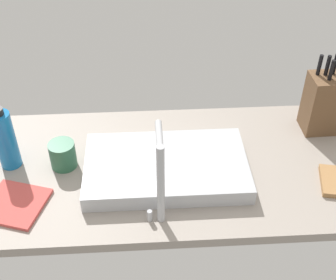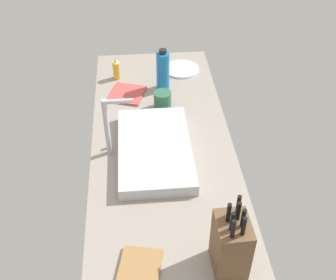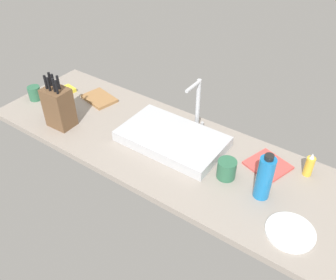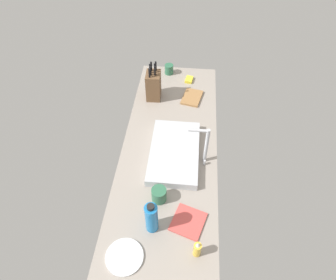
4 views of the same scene
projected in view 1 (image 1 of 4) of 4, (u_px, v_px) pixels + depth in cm
name	position (u px, v px, depth cm)	size (l,w,h in cm)	color
countertop_slab	(182.00, 169.00, 162.70)	(197.56, 66.30, 3.50)	gray
sink_basin	(166.00, 167.00, 156.47)	(54.86, 32.72, 5.69)	#B7BABF
faucet	(160.00, 177.00, 132.47)	(5.50, 13.45, 29.43)	#B7BABF
knife_block	(325.00, 102.00, 170.48)	(14.39, 11.53, 30.61)	brown
water_bottle	(5.00, 139.00, 154.95)	(7.17, 7.17, 23.72)	#1970B7
dish_towel	(15.00, 204.00, 146.40)	(18.22, 17.57, 1.20)	#CC4C47
ceramic_cup	(63.00, 155.00, 158.51)	(9.03, 9.03, 9.54)	#2D6647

